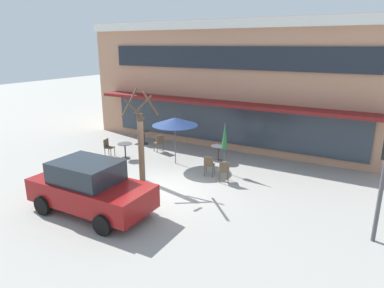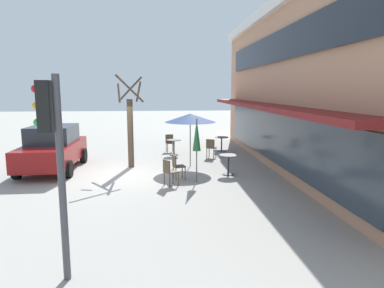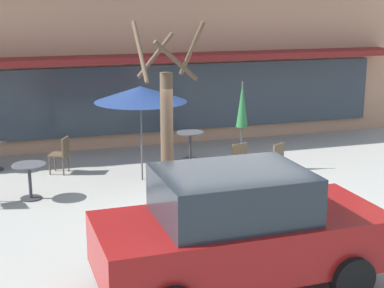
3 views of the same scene
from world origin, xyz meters
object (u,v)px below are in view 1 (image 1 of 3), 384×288
object	(u,v)px
cafe_table_streetside	(144,135)
cafe_chair_2	(224,170)
patio_umbrella_green_folded	(175,121)
cafe_chair_1	(159,142)
parked_sedan	(90,187)
street_tree	(141,141)
cafe_chair_0	(108,146)
cafe_chair_3	(209,164)
cafe_table_near_wall	(125,148)
cafe_table_by_tree	(218,151)
patio_umbrella_cream_folded	(225,137)

from	to	relation	value
cafe_table_streetside	cafe_chair_2	size ratio (longest dim) A/B	0.85
patio_umbrella_green_folded	cafe_chair_1	xyz separation A→B (m)	(-1.72, 1.12, -1.50)
parked_sedan	cafe_chair_1	bearing A→B (deg)	106.00
cafe_table_streetside	cafe_chair_2	xyz separation A→B (m)	(6.21, -2.84, 0.01)
patio_umbrella_green_folded	street_tree	size ratio (longest dim) A/B	0.58
cafe_chair_0	cafe_chair_2	world-z (taller)	same
patio_umbrella_green_folded	cafe_chair_3	bearing A→B (deg)	-17.13
cafe_table_near_wall	cafe_chair_0	size ratio (longest dim) A/B	0.85
cafe_table_by_tree	street_tree	distance (m)	4.26
cafe_table_streetside	cafe_table_by_tree	distance (m)	4.91
patio_umbrella_green_folded	street_tree	bearing A→B (deg)	-91.37
cafe_chair_1	patio_umbrella_green_folded	bearing A→B (deg)	-33.05
cafe_chair_2	cafe_chair_0	bearing A→B (deg)	178.48
cafe_table_streetside	cafe_chair_0	xyz separation A→B (m)	(-0.19, -2.67, 0.01)
patio_umbrella_cream_folded	parked_sedan	size ratio (longest dim) A/B	0.52
cafe_chair_2	cafe_chair_3	distance (m)	0.88
cafe_table_by_tree	cafe_chair_3	world-z (taller)	cafe_chair_3
cafe_table_near_wall	cafe_chair_1	distance (m)	1.90
cafe_table_near_wall	patio_umbrella_green_folded	bearing A→B (deg)	13.07
cafe_chair_2	cafe_chair_3	world-z (taller)	same
cafe_chair_0	cafe_chair_3	distance (m)	5.57
cafe_table_near_wall	cafe_chair_3	world-z (taller)	cafe_chair_3
cafe_table_streetside	cafe_chair_1	xyz separation A→B (m)	(1.57, -0.78, 0.01)
parked_sedan	street_tree	size ratio (longest dim) A/B	1.12
patio_umbrella_green_folded	cafe_table_near_wall	bearing A→B (deg)	-166.93
patio_umbrella_green_folded	patio_umbrella_cream_folded	world-z (taller)	same
cafe_chair_2	parked_sedan	xyz separation A→B (m)	(-2.74, -4.54, 0.35)
patio_umbrella_green_folded	street_tree	distance (m)	2.47
cafe_table_streetside	cafe_chair_2	world-z (taller)	cafe_chair_2
cafe_table_by_tree	parked_sedan	distance (m)	6.94
cafe_table_by_tree	cafe_chair_1	world-z (taller)	cafe_chair_1
cafe_chair_1	cafe_table_near_wall	bearing A→B (deg)	-115.65
parked_sedan	patio_umbrella_cream_folded	bearing A→B (deg)	67.22
parked_sedan	cafe_table_near_wall	bearing A→B (deg)	119.02
street_tree	patio_umbrella_cream_folded	bearing A→B (deg)	44.09
cafe_table_by_tree	cafe_chair_2	bearing A→B (deg)	-59.28
cafe_chair_2	cafe_table_by_tree	bearing A→B (deg)	120.72
patio_umbrella_cream_folded	street_tree	bearing A→B (deg)	-135.91
cafe_table_near_wall	parked_sedan	distance (m)	5.60
cafe_table_near_wall	street_tree	bearing A→B (deg)	-36.77
cafe_table_near_wall	cafe_chair_2	bearing A→B (deg)	-3.65
cafe_chair_0	cafe_chair_3	bearing A→B (deg)	1.28
cafe_table_by_tree	street_tree	world-z (taller)	street_tree
cafe_chair_3	cafe_chair_2	bearing A→B (deg)	-19.61
street_tree	patio_umbrella_green_folded	bearing A→B (deg)	88.63
patio_umbrella_cream_folded	cafe_chair_3	world-z (taller)	patio_umbrella_cream_folded
street_tree	cafe_table_streetside	bearing A→B (deg)	126.66
street_tree	cafe_chair_1	bearing A→B (deg)	114.99
cafe_chair_1	parked_sedan	world-z (taller)	parked_sedan
street_tree	cafe_table_near_wall	bearing A→B (deg)	143.23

